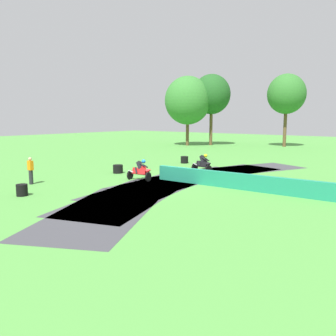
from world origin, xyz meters
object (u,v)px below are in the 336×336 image
at_px(tire_stack_mid_b, 22,190).
at_px(track_marshal, 31,171).
at_px(traffic_cone, 274,185).
at_px(tire_stack_mid_a, 118,169).
at_px(tire_stack_near, 184,160).
at_px(motorcycle_lead_black, 203,164).
at_px(motorcycle_chase_red, 141,170).

bearing_deg(tire_stack_mid_b, track_marshal, 141.22).
height_order(tire_stack_mid_b, traffic_cone, tire_stack_mid_b).
bearing_deg(track_marshal, tire_stack_mid_a, 80.38).
bearing_deg(traffic_cone, tire_stack_near, 149.93).
relative_size(motorcycle_lead_black, tire_stack_mid_a, 2.43).
distance_m(motorcycle_lead_black, tire_stack_mid_b, 12.74).
height_order(motorcycle_chase_red, tire_stack_near, motorcycle_chase_red).
bearing_deg(tire_stack_near, tire_stack_mid_b, -86.73).
distance_m(motorcycle_chase_red, tire_stack_mid_a, 3.43).
distance_m(tire_stack_near, tire_stack_mid_a, 7.46).
bearing_deg(tire_stack_near, traffic_cone, -30.07).
bearing_deg(motorcycle_lead_black, tire_stack_mid_b, -104.17).
relative_size(motorcycle_chase_red, tire_stack_mid_b, 2.79).
bearing_deg(tire_stack_mid_b, tire_stack_near, 93.27).
distance_m(tire_stack_near, tire_stack_mid_b, 15.66).
xyz_separation_m(tire_stack_mid_a, traffic_cone, (11.04, 1.38, -0.08)).
bearing_deg(tire_stack_mid_b, motorcycle_lead_black, 75.83).
distance_m(tire_stack_near, track_marshal, 13.71).
height_order(motorcycle_lead_black, motorcycle_chase_red, motorcycle_lead_black).
bearing_deg(motorcycle_chase_red, tire_stack_mid_a, 161.30).
xyz_separation_m(motorcycle_chase_red, traffic_cone, (7.80, 2.48, -0.41)).
relative_size(tire_stack_mid_b, track_marshal, 0.37).
relative_size(motorcycle_lead_black, traffic_cone, 3.90).
relative_size(tire_stack_near, track_marshal, 0.40).
bearing_deg(traffic_cone, motorcycle_chase_red, -162.36).
xyz_separation_m(tire_stack_near, tire_stack_mid_a, (-0.59, -7.43, 0.00)).
bearing_deg(tire_stack_near, tire_stack_mid_a, -94.50).
relative_size(motorcycle_lead_black, tire_stack_near, 2.62).
relative_size(tire_stack_near, traffic_cone, 1.49).
bearing_deg(tire_stack_near, motorcycle_chase_red, -72.73).
bearing_deg(tire_stack_mid_b, tire_stack_mid_a, 100.23).
xyz_separation_m(motorcycle_chase_red, tire_stack_mid_a, (-3.24, 1.10, -0.33)).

